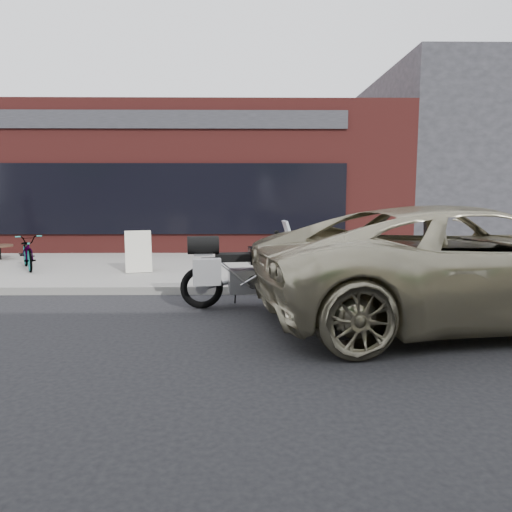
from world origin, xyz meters
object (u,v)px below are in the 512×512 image
minivan (468,265)px  bicycle_front (28,252)px  motorcycle (240,270)px  sandwich_sign (138,251)px

minivan → bicycle_front: size_ratio=4.07×
motorcycle → bicycle_front: bearing=139.5°
bicycle_front → sandwich_sign: sandwich_sign is taller
minivan → bicycle_front: minivan is taller
sandwich_sign → motorcycle: bearing=-63.8°
bicycle_front → sandwich_sign: size_ratio=1.70×
motorcycle → sandwich_sign: 3.67m
motorcycle → sandwich_sign: size_ratio=2.53×
motorcycle → minivan: (3.41, -1.01, 0.24)m
motorcycle → minivan: 3.56m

